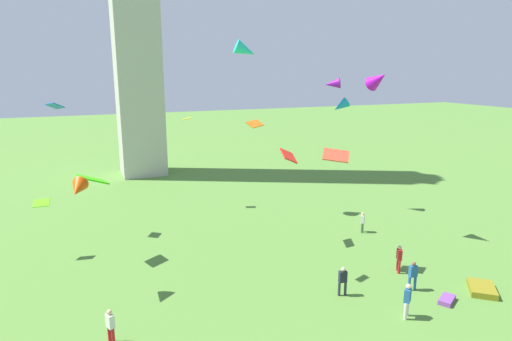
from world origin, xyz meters
The scene contains 20 objects.
person_0 centered at (5.85, 10.99, 0.99)m, with size 0.44×0.52×1.75m.
person_1 centered at (5.06, 8.89, 0.97)m, with size 0.53×0.31×1.72m.
person_2 centered at (-11.18, 10.19, 0.97)m, with size 0.40×0.51×1.70m.
person_3 centered at (7.87, 17.53, 0.90)m, with size 0.47×0.46×1.59m.
person_4 centered at (1.04, 9.90, 0.95)m, with size 0.51×0.32×1.67m.
person_5 centered at (2.79, 6.76, 1.05)m, with size 0.55×0.51×1.85m.
kite_flying_0 centered at (-14.39, 21.76, 3.78)m, with size 1.08×0.79×0.42m.
kite_flying_1 centered at (2.37, 13.14, 7.25)m, with size 1.83×1.61×0.74m.
kite_flying_2 centered at (-11.17, 20.02, 5.46)m, with size 1.95×1.69×0.76m.
kite_flying_3 centered at (1.45, 25.74, 13.79)m, with size 2.23×1.59×1.77m.
kite_flying_4 centered at (14.68, 31.58, 8.43)m, with size 2.17×1.57×1.81m.
kite_flying_5 centered at (7.85, 16.69, 11.59)m, with size 1.25×1.92×1.64m.
kite_flying_6 centered at (8.67, 23.84, 11.06)m, with size 1.64×1.57×1.07m.
kite_flying_7 centered at (-13.16, 25.99, 9.71)m, with size 1.33×1.28×0.59m.
kite_flying_8 centered at (-2.54, 13.97, 9.28)m, with size 1.09×0.90×0.40m.
kite_flying_9 centered at (-2.80, 29.11, 8.05)m, with size 0.88×0.73×0.26m.
kite_flying_10 centered at (1.67, 18.04, 6.39)m, with size 1.26×1.49×0.95m.
kite_flying_11 centered at (-12.07, 15.32, 6.13)m, with size 1.21×1.55×1.13m.
kite_bundle_0 centered at (8.57, 7.21, 0.18)m, with size 1.89×1.34×0.36m, color olive.
kite_bundle_1 centered at (5.88, 7.11, 0.13)m, with size 1.20×0.64×0.26m, color #7D429A.
Camera 1 is at (-11.79, -8.67, 12.26)m, focal length 30.57 mm.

